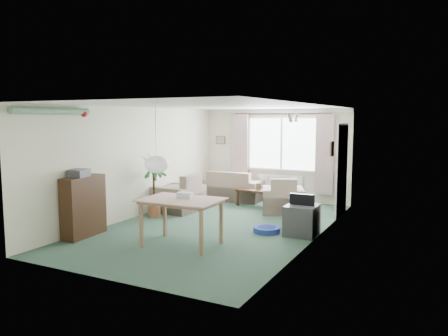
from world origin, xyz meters
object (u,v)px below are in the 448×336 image
at_px(sofa, 233,185).
at_px(armchair_left, 179,192).
at_px(coffee_table, 256,198).
at_px(pet_bed, 267,230).
at_px(bookshelf, 84,206).
at_px(houseplant, 154,185).
at_px(dining_table, 182,223).
at_px(armchair_corner, 283,195).
at_px(tv_cube, 302,220).

distance_m(sofa, armchair_left, 1.92).
xyz_separation_m(coffee_table, pet_bed, (1.17, -2.25, -0.15)).
height_order(coffee_table, bookshelf, bookshelf).
bearing_deg(houseplant, coffee_table, 54.16).
relative_size(dining_table, pet_bed, 2.44).
relative_size(bookshelf, houseplant, 0.79).
distance_m(armchair_corner, houseplant, 2.94).
xyz_separation_m(coffee_table, bookshelf, (-1.73, -4.03, 0.35)).
relative_size(houseplant, pet_bed, 2.75).
bearing_deg(bookshelf, armchair_corner, 50.57).
bearing_deg(houseplant, pet_bed, -2.53).
relative_size(armchair_left, bookshelf, 0.87).
xyz_separation_m(armchair_corner, pet_bed, (0.32, -1.82, -0.36)).
relative_size(houseplant, tv_cube, 2.28).
bearing_deg(armchair_corner, coffee_table, -49.06).
bearing_deg(coffee_table, sofa, 151.48).
bearing_deg(armchair_left, tv_cube, 81.50).
bearing_deg(houseplant, sofa, 75.61).
relative_size(armchair_left, tv_cube, 1.57).
xyz_separation_m(armchair_left, bookshelf, (-0.34, -2.66, 0.12)).
bearing_deg(sofa, bookshelf, 75.60).
bearing_deg(armchair_corner, houseplant, 13.51).
xyz_separation_m(dining_table, tv_cube, (1.64, 1.57, -0.11)).
height_order(sofa, bookshelf, bookshelf).
relative_size(sofa, bookshelf, 1.39).
height_order(armchair_corner, houseplant, houseplant).
distance_m(armchair_left, bookshelf, 2.68).
distance_m(armchair_left, houseplant, 0.82).
height_order(armchair_corner, armchair_left, armchair_left).
relative_size(armchair_corner, pet_bed, 1.80).
xyz_separation_m(armchair_left, tv_cube, (3.20, -0.76, -0.15)).
relative_size(sofa, coffee_table, 1.69).
distance_m(bookshelf, houseplant, 1.91).
bearing_deg(bookshelf, dining_table, 6.07).
height_order(sofa, houseplant, houseplant).
bearing_deg(tv_cube, armchair_corner, 118.69).
bearing_deg(armchair_corner, armchair_left, 0.85).
height_order(armchair_corner, bookshelf, bookshelf).
height_order(coffee_table, tv_cube, tv_cube).
bearing_deg(dining_table, armchair_left, 123.95).
height_order(armchair_corner, coffee_table, armchair_corner).
bearing_deg(bookshelf, houseplant, 80.39).
distance_m(coffee_table, pet_bed, 2.54).
height_order(bookshelf, houseplant, houseplant).
height_order(armchair_left, houseplant, houseplant).
xyz_separation_m(armchair_corner, bookshelf, (-2.57, -3.60, 0.14)).
distance_m(sofa, pet_bed, 3.42).
xyz_separation_m(armchair_left, coffee_table, (1.39, 1.37, -0.23)).
relative_size(armchair_corner, coffee_table, 1.01).
height_order(bookshelf, tv_cube, bookshelf).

